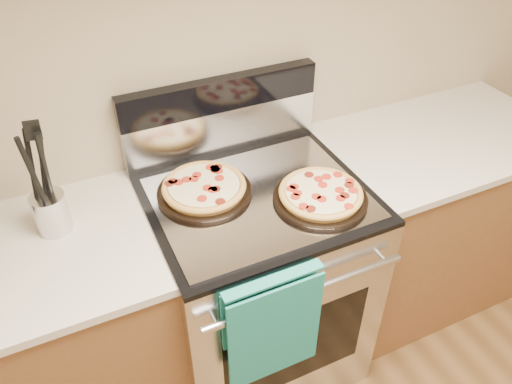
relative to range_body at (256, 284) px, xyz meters
name	(u,v)px	position (x,y,z in m)	size (l,w,h in m)	color
wall_back	(214,39)	(0.00, 0.35, 0.90)	(4.00, 4.00, 0.00)	tan
range_body	(256,284)	(0.00, 0.00, 0.00)	(0.76, 0.68, 0.90)	#B7B7BC
oven_window	(296,348)	(0.00, -0.34, 0.00)	(0.56, 0.01, 0.40)	black
cooktop	(256,196)	(0.00, 0.00, 0.46)	(0.76, 0.68, 0.02)	black
backsplash_lower	(222,130)	(0.00, 0.31, 0.56)	(0.76, 0.06, 0.18)	silver
backsplash_upper	(220,94)	(0.00, 0.31, 0.71)	(0.76, 0.06, 0.12)	black
oven_handle	(307,292)	(0.00, -0.38, 0.35)	(0.03, 0.03, 0.70)	silver
dish_towel	(272,325)	(-0.12, -0.38, 0.25)	(0.32, 0.05, 0.42)	teal
foil_sheet	(260,198)	(0.00, -0.03, 0.47)	(0.70, 0.55, 0.01)	gray
cabinet_left	(28,360)	(-0.88, 0.03, -0.01)	(1.00, 0.62, 0.88)	brown
cabinet_right	(422,221)	(0.88, 0.03, -0.01)	(1.00, 0.62, 0.88)	brown
countertop_right	(445,139)	(0.88, 0.03, 0.45)	(1.02, 0.64, 0.03)	beige
pepperoni_pizza_back	(204,188)	(-0.17, 0.07, 0.50)	(0.32, 0.32, 0.04)	#AD7735
pepperoni_pizza_front	(321,195)	(0.18, -0.13, 0.50)	(0.32, 0.32, 0.04)	#AD7735
utensil_crock	(52,213)	(-0.66, 0.12, 0.53)	(0.11, 0.11, 0.13)	silver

